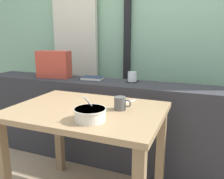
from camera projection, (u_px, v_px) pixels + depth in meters
outdoor_backdrop at (140, 16)px, 2.53m from camera, size 4.80×0.08×2.80m
curtain_left_panel at (75, 30)px, 2.75m from camera, size 0.56×0.06×2.50m
window_divider_post at (127, 25)px, 2.53m from camera, size 0.07×0.05×2.60m
dark_console_ledge at (118, 124)px, 2.16m from camera, size 2.80×0.35×0.78m
breakfast_table at (87, 126)px, 1.55m from camera, size 0.99×0.71×0.72m
coaster_square at (132, 82)px, 2.09m from camera, size 0.10×0.10×0.00m
juice_glass at (132, 77)px, 2.08m from camera, size 0.08×0.08×0.09m
closed_book at (92, 78)px, 2.20m from camera, size 0.22×0.15×0.03m
throw_pillow at (54, 64)px, 2.29m from camera, size 0.34×0.18×0.26m
soup_bowl at (90, 114)px, 1.30m from camera, size 0.18×0.18×0.15m
fork_utensil at (127, 102)px, 1.66m from camera, size 0.09×0.16×0.01m
ceramic_mug at (120, 103)px, 1.49m from camera, size 0.11×0.08×0.08m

